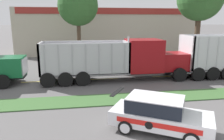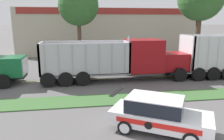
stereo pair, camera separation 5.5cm
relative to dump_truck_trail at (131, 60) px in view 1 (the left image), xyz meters
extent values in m
cube|color=#3D6633|center=(-0.83, -4.51, -1.59)|extent=(120.00, 1.98, 0.06)
cube|color=yellow|center=(-7.57, 0.48, -1.61)|extent=(2.40, 0.14, 0.01)
cube|color=yellow|center=(-2.17, 0.48, -1.61)|extent=(2.40, 0.14, 0.01)
cube|color=yellow|center=(3.23, 0.48, -1.61)|extent=(2.40, 0.14, 0.01)
cube|color=yellow|center=(8.63, 0.48, -1.61)|extent=(2.40, 0.14, 0.01)
cube|color=silver|center=(7.54, -0.03, -0.83)|extent=(5.88, 2.55, 0.12)
cube|color=silver|center=(4.68, -0.03, 0.56)|extent=(0.16, 2.55, 2.77)
cube|color=silver|center=(7.54, 1.16, 0.56)|extent=(5.88, 0.16, 2.77)
cube|color=#BCBCC1|center=(5.02, -1.33, 0.56)|extent=(0.10, 0.04, 2.63)
cube|color=#BCBCC1|center=(5.86, -1.33, 0.56)|extent=(0.10, 0.04, 2.63)
cube|color=#BCBCC1|center=(6.70, -1.33, 0.56)|extent=(0.10, 0.04, 2.63)
cylinder|color=black|center=(5.20, -1.29, -1.07)|extent=(1.09, 0.30, 1.09)
cylinder|color=black|center=(5.20, 1.22, -1.07)|extent=(1.09, 0.30, 1.09)
cylinder|color=black|center=(6.47, -1.29, -1.07)|extent=(1.09, 0.30, 1.09)
cylinder|color=black|center=(6.47, 1.22, -1.07)|extent=(1.09, 0.30, 1.09)
cylinder|color=black|center=(7.75, 1.22, -1.07)|extent=(1.09, 0.30, 1.09)
cube|color=#146033|center=(-9.61, 0.15, -0.23)|extent=(2.60, 2.05, 1.41)
cube|color=#B7B7BC|center=(-8.28, 0.15, -0.23)|extent=(0.06, 1.75, 1.19)
cylinder|color=black|center=(-9.61, -1.08, -1.11)|extent=(1.01, 0.30, 1.01)
cylinder|color=black|center=(-9.61, 1.38, -1.11)|extent=(1.01, 0.30, 1.01)
cube|color=black|center=(-1.06, 0.00, -0.98)|extent=(12.05, 1.36, 0.18)
cube|color=maroon|center=(3.67, 0.00, -0.19)|extent=(2.60, 2.02, 1.40)
cube|color=#B7B7BC|center=(4.99, 0.00, -0.19)|extent=(0.06, 1.73, 1.19)
cube|color=maroon|center=(1.01, 0.00, 0.38)|extent=(2.72, 2.47, 2.55)
cube|color=black|center=(2.39, 0.00, 0.83)|extent=(0.04, 2.10, 1.15)
cylinder|color=silver|center=(-0.45, -0.80, 1.19)|extent=(0.14, 0.14, 1.62)
cube|color=#B7B7BC|center=(-3.72, 0.00, -0.83)|extent=(6.74, 2.47, 0.12)
cube|color=#B7B7BC|center=(-0.43, 0.00, 0.35)|extent=(0.16, 2.47, 2.36)
cube|color=#B7B7BC|center=(-7.01, 0.00, 0.35)|extent=(0.16, 2.47, 2.36)
cube|color=#B7B7BC|center=(-3.72, -1.15, 0.35)|extent=(6.74, 0.16, 2.36)
cube|color=#B7B7BC|center=(-3.72, 1.16, 0.35)|extent=(6.74, 0.16, 2.36)
cube|color=#A3A3A8|center=(-6.61, -1.25, 0.35)|extent=(0.10, 0.04, 2.24)
cube|color=#A3A3A8|center=(-5.64, -1.25, 0.35)|extent=(0.10, 0.04, 2.24)
cube|color=#A3A3A8|center=(-4.68, -1.25, 0.35)|extent=(0.10, 0.04, 2.24)
cube|color=#A3A3A8|center=(-3.72, -1.25, 0.35)|extent=(0.10, 0.04, 2.24)
cube|color=#A3A3A8|center=(-2.76, -1.25, 0.35)|extent=(0.10, 0.04, 2.24)
cube|color=#A3A3A8|center=(-1.79, -1.25, 0.35)|extent=(0.10, 0.04, 2.24)
cube|color=#A3A3A8|center=(-0.83, -1.25, 0.35)|extent=(0.10, 0.04, 2.24)
cylinder|color=black|center=(3.67, -1.21, -1.07)|extent=(1.08, 0.30, 1.08)
cylinder|color=black|center=(3.67, 1.22, -1.07)|extent=(1.08, 0.30, 1.08)
cylinder|color=black|center=(-6.49, -1.21, -1.07)|extent=(1.08, 0.30, 1.08)
cylinder|color=black|center=(-6.49, 1.22, -1.07)|extent=(1.08, 0.30, 1.08)
cylinder|color=black|center=(-5.23, -1.21, -1.07)|extent=(1.08, 0.30, 1.08)
cylinder|color=black|center=(-5.23, 1.22, -1.07)|extent=(1.08, 0.30, 1.08)
cylinder|color=black|center=(-3.96, -1.21, -1.07)|extent=(1.08, 0.30, 1.08)
cylinder|color=black|center=(-3.96, 1.22, -1.07)|extent=(1.08, 0.30, 1.08)
cube|color=white|center=(-0.86, -8.68, -1.00)|extent=(4.50, 3.66, 0.60)
cube|color=black|center=(-1.07, -8.55, -0.41)|extent=(2.77, 2.50, 0.58)
cube|color=white|center=(-1.07, -8.55, -0.10)|extent=(2.77, 2.50, 0.04)
cube|color=black|center=(-2.58, -7.64, -0.06)|extent=(0.88, 1.29, 0.03)
cube|color=red|center=(-1.31, -9.43, -0.94)|extent=(2.90, 1.75, 0.21)
cylinder|color=black|center=(-1.58, -9.26, -1.00)|extent=(0.29, 0.18, 0.33)
cylinder|color=black|center=(-0.16, -10.06, -1.30)|extent=(0.63, 0.49, 0.62)
cylinder|color=black|center=(0.69, -8.65, -1.30)|extent=(0.63, 0.49, 0.62)
cylinder|color=silver|center=(0.74, -8.56, -1.30)|extent=(0.38, 0.23, 0.43)
cylinder|color=black|center=(-2.40, -8.71, -1.30)|extent=(0.63, 0.49, 0.62)
cylinder|color=silver|center=(-2.46, -8.80, -1.30)|extent=(0.38, 0.23, 0.43)
cylinder|color=black|center=(-1.55, -7.30, -1.30)|extent=(0.63, 0.49, 0.62)
cylinder|color=silver|center=(-1.50, -7.21, -1.30)|extent=(0.38, 0.23, 0.43)
cube|color=#BCB29E|center=(0.27, 19.01, 1.63)|extent=(25.59, 12.00, 6.48)
cube|color=maroon|center=(0.27, 12.96, 4.42)|extent=(24.31, 0.10, 0.80)
cylinder|color=#473828|center=(-4.07, 7.71, 0.96)|extent=(0.43, 0.43, 5.15)
sphere|color=#2D5B28|center=(-4.07, 7.71, 4.74)|extent=(4.35, 4.35, 4.35)
cylinder|color=#473828|center=(8.99, 5.91, 1.29)|extent=(0.59, 0.59, 5.80)
camera|label=1|loc=(-4.29, -16.95, 3.06)|focal=35.00mm
camera|label=2|loc=(-4.24, -16.96, 3.06)|focal=35.00mm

